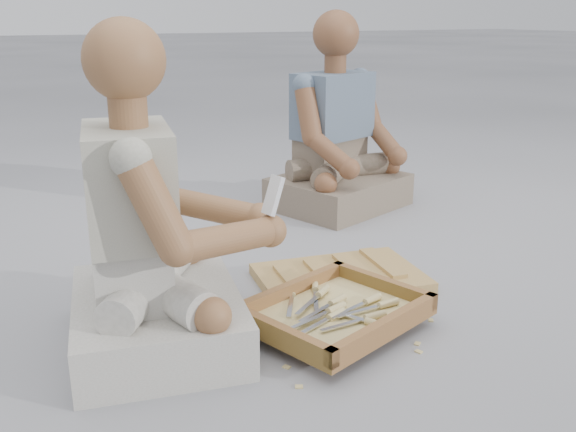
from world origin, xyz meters
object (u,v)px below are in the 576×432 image
craftsman (151,242)px  tool_tray (335,313)px  carved_panel (340,278)px  companion (338,144)px

craftsman → tool_tray: bearing=81.4°
carved_panel → craftsman: size_ratio=0.62×
carved_panel → craftsman: 0.76m
carved_panel → tool_tray: tool_tray is taller
carved_panel → tool_tray: 0.36m
tool_tray → companion: companion is taller
craftsman → companion: bearing=139.6°
tool_tray → companion: 1.34m
tool_tray → craftsman: craftsman is taller
tool_tray → craftsman: size_ratio=0.66×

